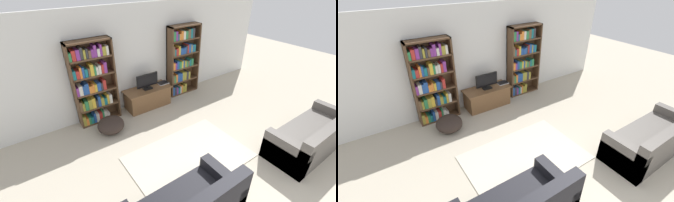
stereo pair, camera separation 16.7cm
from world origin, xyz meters
TOP-DOWN VIEW (x-y plane):
  - wall_back at (0.00, 4.23)m, footprint 8.80×0.06m
  - bookshelf_left at (-1.20, 4.05)m, footprint 0.98×0.30m
  - bookshelf_right at (1.37, 4.05)m, footprint 0.98×0.30m
  - tv_stand at (0.13, 3.90)m, footprint 1.25×0.54m
  - television at (0.13, 3.88)m, footprint 0.61×0.16m
  - laptop at (0.64, 3.93)m, footprint 0.29×0.23m
  - area_rug at (-0.21, 1.75)m, footprint 2.33×1.53m
  - couch_right_sofa at (2.00, 0.52)m, footprint 2.04×0.84m
  - beanbag_ottoman at (-1.13, 3.42)m, footprint 0.60×0.60m

SIDE VIEW (x-z plane):
  - area_rug at x=-0.21m, z-range 0.00..0.02m
  - beanbag_ottoman at x=-1.13m, z-range 0.00..0.36m
  - tv_stand at x=0.13m, z-range 0.00..0.53m
  - couch_right_sofa at x=2.00m, z-range -0.11..0.70m
  - laptop at x=0.64m, z-range 0.53..0.56m
  - television at x=0.13m, z-range 0.54..0.96m
  - bookshelf_left at x=-1.20m, z-range -0.01..1.98m
  - bookshelf_right at x=1.37m, z-range 0.01..2.00m
  - wall_back at x=0.00m, z-range 0.00..2.60m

